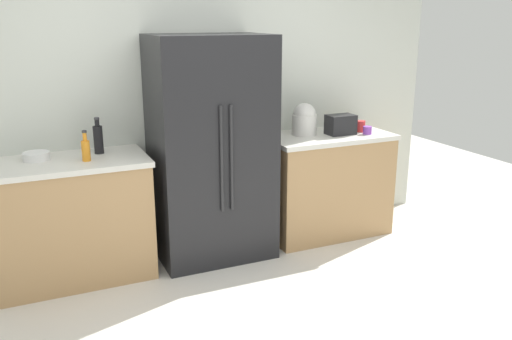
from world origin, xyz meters
name	(u,v)px	position (x,y,z in m)	size (l,w,h in m)	color
ground_plane	(280,337)	(0.00, 0.00, 0.00)	(9.48, 9.48, 0.00)	beige
kitchen_back_panel	(189,79)	(0.00, 1.76, 1.44)	(4.74, 0.10, 2.87)	silver
counter_left	(71,220)	(-1.07, 1.39, 0.47)	(1.17, 0.64, 0.93)	tan
counter_right	(325,184)	(1.15, 1.39, 0.47)	(1.13, 0.64, 0.93)	tan
refrigerator	(212,149)	(0.05, 1.36, 0.91)	(0.93, 0.67, 1.81)	black
toaster	(341,125)	(1.26, 1.34, 1.02)	(0.25, 0.16, 0.17)	black
rice_cooker	(304,120)	(0.95, 1.45, 1.06)	(0.22, 0.22, 0.28)	silver
bottle_a	(86,149)	(-0.93, 1.31, 1.02)	(0.06, 0.06, 0.23)	orange
bottle_b	(98,138)	(-0.81, 1.50, 1.05)	(0.07, 0.07, 0.28)	black
cup_a	(360,126)	(1.48, 1.36, 0.98)	(0.08, 0.08, 0.10)	red
cup_b	(367,130)	(1.48, 1.24, 0.97)	(0.08, 0.08, 0.07)	purple
cup_c	(353,124)	(1.50, 1.52, 0.97)	(0.07, 0.07, 0.08)	yellow
bowl_a	(36,156)	(-1.26, 1.48, 0.96)	(0.19, 0.19, 0.06)	white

